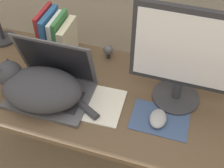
# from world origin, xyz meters

# --- Properties ---
(desk) EXTENTS (1.38, 0.59, 0.71)m
(desk) POSITION_xyz_m (0.00, 0.30, 0.63)
(desk) COLOR brown
(desk) RESTS_ON ground_plane
(laptop) EXTENTS (0.35, 0.25, 0.26)m
(laptop) POSITION_xyz_m (-0.14, 0.23, 0.76)
(laptop) COLOR #4C4C51
(laptop) RESTS_ON desk
(cat) EXTENTS (0.47, 0.27, 0.16)m
(cat) POSITION_xyz_m (-0.17, 0.18, 0.78)
(cat) COLOR #333338
(cat) RESTS_ON desk
(external_monitor) EXTENTS (0.42, 0.20, 0.45)m
(external_monitor) POSITION_xyz_m (0.39, 0.36, 0.94)
(external_monitor) COLOR #333338
(external_monitor) RESTS_ON desk
(mousepad) EXTENTS (0.24, 0.16, 0.00)m
(mousepad) POSITION_xyz_m (0.35, 0.22, 0.71)
(mousepad) COLOR #384C75
(mousepad) RESTS_ON desk
(computer_mouse) EXTENTS (0.07, 0.10, 0.03)m
(computer_mouse) POSITION_xyz_m (0.34, 0.21, 0.73)
(computer_mouse) COLOR #99999E
(computer_mouse) RESTS_ON mousepad
(book_row) EXTENTS (0.14, 0.17, 0.25)m
(book_row) POSITION_xyz_m (-0.21, 0.47, 0.82)
(book_row) COLOR maroon
(book_row) RESTS_ON desk
(notepad) EXTENTS (0.21, 0.21, 0.01)m
(notepad) POSITION_xyz_m (0.08, 0.22, 0.71)
(notepad) COLOR silver
(notepad) RESTS_ON desk
(webcam) EXTENTS (0.05, 0.05, 0.07)m
(webcam) POSITION_xyz_m (0.03, 0.53, 0.75)
(webcam) COLOR #232328
(webcam) RESTS_ON desk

